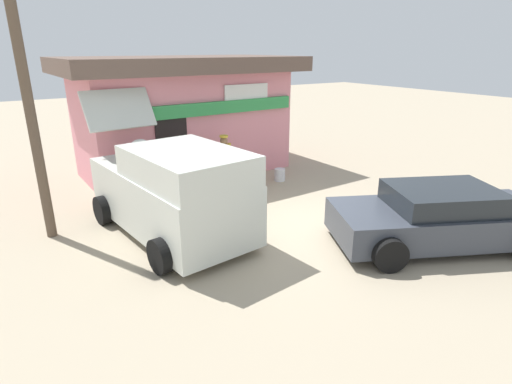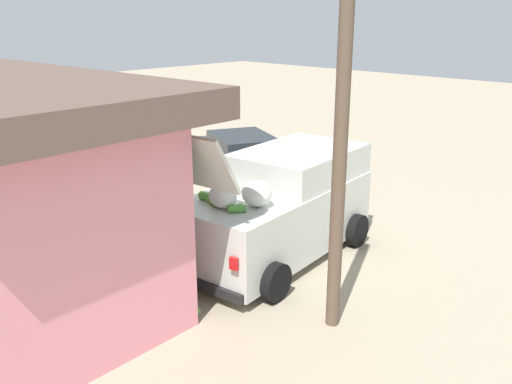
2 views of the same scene
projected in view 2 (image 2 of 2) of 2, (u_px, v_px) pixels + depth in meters
name	position (u px, v px, depth m)	size (l,w,h in m)	color
ground_plane	(230.00, 207.00, 13.45)	(60.00, 60.00, 0.00)	tan
delivery_van	(280.00, 206.00, 10.53)	(2.61, 4.87, 2.86)	silver
parked_sedan	(243.00, 157.00, 15.79)	(4.58, 3.40, 1.21)	#383D47
vendor_standing	(129.00, 207.00, 10.75)	(0.53, 0.45, 1.59)	navy
customer_bending	(166.00, 229.00, 9.66)	(0.72, 0.67, 1.50)	#4C4C51
unloaded_banana_pile	(164.00, 307.00, 8.46)	(0.85, 0.92, 0.47)	silver
paint_bucket	(83.00, 218.00, 12.21)	(0.33, 0.33, 0.37)	silver
utility_pole	(340.00, 157.00, 7.63)	(0.20, 0.20, 5.20)	brown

